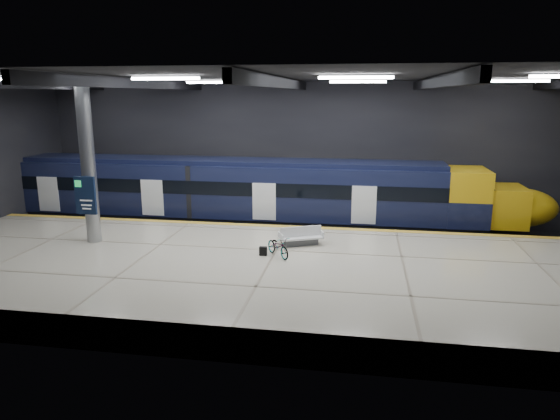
# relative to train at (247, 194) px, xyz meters

# --- Properties ---
(ground) EXTENTS (30.00, 30.00, 0.00)m
(ground) POSITION_rel_train_xyz_m (2.71, -5.50, -2.06)
(ground) COLOR black
(ground) RESTS_ON ground
(room_shell) EXTENTS (30.10, 16.10, 8.05)m
(room_shell) POSITION_rel_train_xyz_m (2.71, -5.49, 3.66)
(room_shell) COLOR black
(room_shell) RESTS_ON ground
(platform) EXTENTS (30.00, 11.00, 1.10)m
(platform) POSITION_rel_train_xyz_m (2.71, -8.00, -1.51)
(platform) COLOR #BCB39F
(platform) RESTS_ON ground
(safety_strip) EXTENTS (30.00, 0.40, 0.01)m
(safety_strip) POSITION_rel_train_xyz_m (2.71, -2.75, -0.95)
(safety_strip) COLOR gold
(safety_strip) RESTS_ON platform
(rails) EXTENTS (30.00, 1.52, 0.16)m
(rails) POSITION_rel_train_xyz_m (2.71, 0.00, -1.98)
(rails) COLOR gray
(rails) RESTS_ON ground
(train) EXTENTS (29.40, 2.84, 3.79)m
(train) POSITION_rel_train_xyz_m (0.00, 0.00, 0.00)
(train) COLOR black
(train) RESTS_ON ground
(bench) EXTENTS (1.97, 1.43, 0.81)m
(bench) POSITION_rel_train_xyz_m (3.61, -5.61, -0.68)
(bench) COLOR #595B60
(bench) RESTS_ON platform
(bicycle) EXTENTS (1.40, 1.54, 0.81)m
(bicycle) POSITION_rel_train_xyz_m (2.91, -7.25, -0.55)
(bicycle) COLOR #99999E
(bicycle) RESTS_ON platform
(pannier_bag) EXTENTS (0.30, 0.19, 0.35)m
(pannier_bag) POSITION_rel_train_xyz_m (2.31, -7.25, -0.78)
(pannier_bag) COLOR black
(pannier_bag) RESTS_ON platform
(info_column) EXTENTS (0.90, 0.78, 6.90)m
(info_column) POSITION_rel_train_xyz_m (-5.29, -6.52, 2.40)
(info_column) COLOR #9EA0A5
(info_column) RESTS_ON platform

